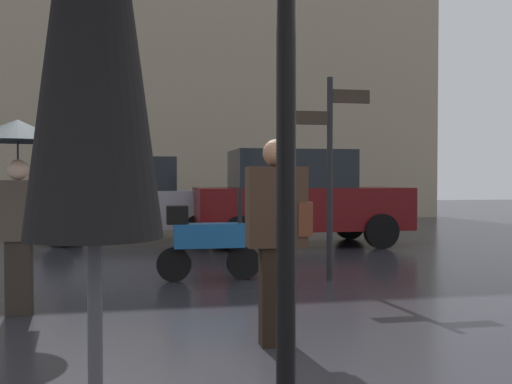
{
  "coord_description": "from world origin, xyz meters",
  "views": [
    {
      "loc": [
        -0.88,
        -2.83,
        1.39
      ],
      "look_at": [
        0.79,
        5.84,
        1.17
      ],
      "focal_mm": 40.83,
      "sensor_mm": 36.0,
      "label": 1
    }
  ],
  "objects": [
    {
      "name": "folded_patio_umbrella_near",
      "position": [
        -1.0,
        -1.37,
        1.75
      ],
      "size": [
        0.47,
        0.47,
        2.55
      ],
      "color": "black",
      "rests_on": "ground"
    },
    {
      "name": "parked_scooter",
      "position": [
        -0.07,
        4.95,
        0.56
      ],
      "size": [
        1.4,
        0.32,
        1.23
      ],
      "rotation": [
        0.0,
        0.0,
        0.37
      ],
      "color": "black",
      "rests_on": "ground"
    },
    {
      "name": "parked_car_right",
      "position": [
        2.2,
        8.7,
        0.99
      ],
      "size": [
        4.28,
        1.96,
        1.94
      ],
      "rotation": [
        0.0,
        0.0,
        3.27
      ],
      "color": "#590C0F",
      "rests_on": "ground"
    },
    {
      "name": "parked_car_left",
      "position": [
        -1.24,
        10.07,
        0.92
      ],
      "size": [
        4.28,
        1.89,
        1.82
      ],
      "rotation": [
        0.0,
        0.0,
        3.07
      ],
      "color": "gray",
      "rests_on": "ground"
    },
    {
      "name": "pedestrian_with_umbrella",
      "position": [
        -2.12,
        3.35,
        1.56
      ],
      "size": [
        0.98,
        0.98,
        1.97
      ],
      "rotation": [
        0.0,
        0.0,
        4.78
      ],
      "color": "#2A241E",
      "rests_on": "ground"
    },
    {
      "name": "pedestrian_with_bag",
      "position": [
        0.2,
        1.83,
        0.96
      ],
      "size": [
        0.52,
        0.24,
        1.7
      ],
      "rotation": [
        0.0,
        0.0,
        5.99
      ],
      "color": "black",
      "rests_on": "ground"
    },
    {
      "name": "street_signpost",
      "position": [
        1.59,
        4.69,
        1.67
      ],
      "size": [
        1.08,
        0.08,
        2.74
      ],
      "color": "black",
      "rests_on": "ground"
    },
    {
      "name": "building_block",
      "position": [
        0.0,
        17.17,
        6.15
      ],
      "size": [
        18.39,
        2.49,
        12.29
      ],
      "primitive_type": "cube",
      "color": "gray",
      "rests_on": "ground"
    }
  ]
}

